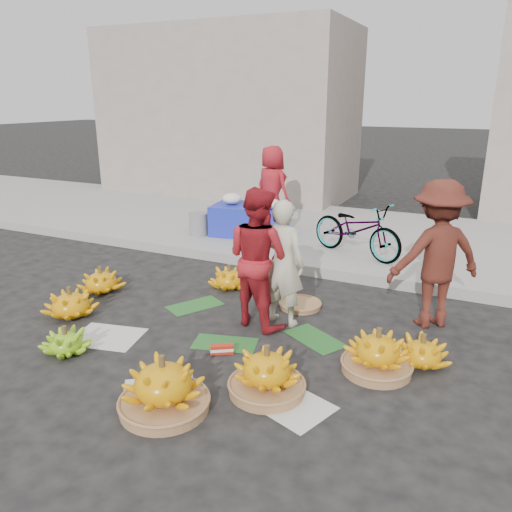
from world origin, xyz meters
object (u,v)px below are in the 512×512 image
at_px(flower_table, 250,218).
at_px(bicycle, 357,229).
at_px(banana_bunch_0, 71,304).
at_px(vendor_cream, 283,263).
at_px(banana_bunch_4, 377,353).

relative_size(flower_table, bicycle, 0.86).
bearing_deg(banana_bunch_0, flower_table, 82.84).
height_order(vendor_cream, flower_table, vendor_cream).
distance_m(banana_bunch_4, bicycle, 3.22).
bearing_deg(banana_bunch_4, bicycle, 108.16).
height_order(vendor_cream, bicycle, vendor_cream).
xyz_separation_m(banana_bunch_4, bicycle, (-1.00, 3.04, 0.34)).
distance_m(vendor_cream, bicycle, 2.45).
bearing_deg(bicycle, banana_bunch_0, 165.98).
relative_size(banana_bunch_4, flower_table, 0.47).
xyz_separation_m(vendor_cream, bicycle, (0.20, 2.43, -0.17)).
xyz_separation_m(banana_bunch_0, vendor_cream, (2.25, 0.90, 0.54)).
height_order(banana_bunch_0, vendor_cream, vendor_cream).
height_order(banana_bunch_4, flower_table, flower_table).
height_order(banana_bunch_0, banana_bunch_4, banana_bunch_4).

